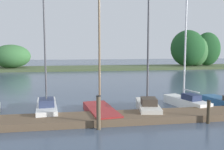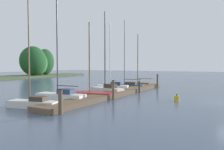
% 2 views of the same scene
% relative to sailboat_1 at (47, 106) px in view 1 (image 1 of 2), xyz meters
% --- Properties ---
extents(dock_pier, '(19.42, 1.80, 0.35)m').
position_rel_sailboat_1_xyz_m(dock_pier, '(5.62, -2.17, -0.27)').
color(dock_pier, brown).
rests_on(dock_pier, ground).
extents(far_shore, '(63.75, 8.00, 7.00)m').
position_rel_sailboat_1_xyz_m(far_shore, '(8.43, 29.39, 2.13)').
color(far_shore, '#4C5B38').
rests_on(far_shore, ground).
extents(sailboat_1, '(1.45, 4.32, 8.26)m').
position_rel_sailboat_1_xyz_m(sailboat_1, '(0.00, 0.00, 0.00)').
color(sailboat_1, white).
rests_on(sailboat_1, ground).
extents(sailboat_2, '(1.79, 4.22, 6.46)m').
position_rel_sailboat_1_xyz_m(sailboat_2, '(2.97, -0.82, -0.13)').
color(sailboat_2, maroon).
rests_on(sailboat_2, ground).
extents(sailboat_3, '(1.68, 3.75, 7.94)m').
position_rel_sailboat_1_xyz_m(sailboat_3, '(5.72, -0.75, 0.03)').
color(sailboat_3, silver).
rests_on(sailboat_3, ground).
extents(sailboat_4, '(1.80, 3.81, 7.42)m').
position_rel_sailboat_1_xyz_m(sailboat_4, '(8.52, 0.25, -0.01)').
color(sailboat_4, white).
rests_on(sailboat_4, ground).
extents(mooring_piling_1, '(0.22, 0.22, 1.57)m').
position_rel_sailboat_1_xyz_m(mooring_piling_1, '(2.61, -3.28, 0.34)').
color(mooring_piling_1, brown).
rests_on(mooring_piling_1, ground).
extents(mooring_piling_2, '(0.19, 0.19, 1.16)m').
position_rel_sailboat_1_xyz_m(mooring_piling_2, '(8.04, -3.25, 0.14)').
color(mooring_piling_2, '#3D3323').
rests_on(mooring_piling_2, ground).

